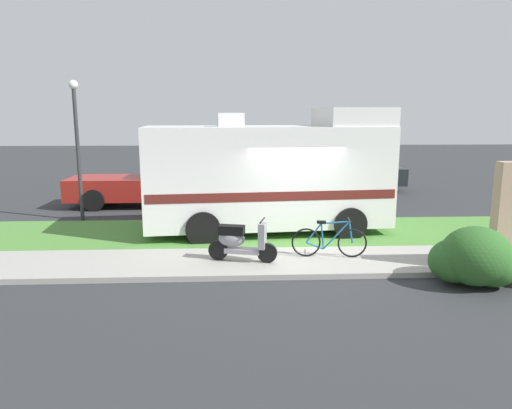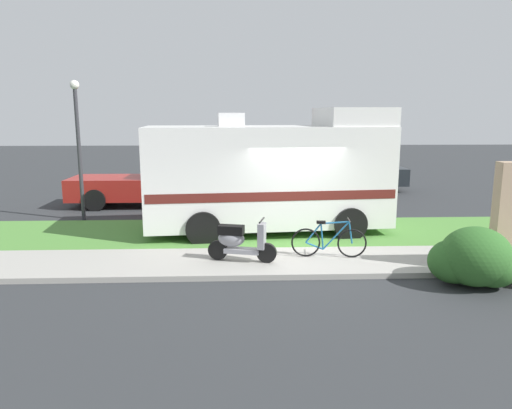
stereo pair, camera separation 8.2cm
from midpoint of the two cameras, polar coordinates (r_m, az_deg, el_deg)
The scene contains 11 objects.
ground_plane at distance 11.88m, azimuth 5.48°, elevation -5.45°, with size 80.00×80.00×0.00m, color #2D3033.
sidewalk at distance 10.72m, azimuth 6.36°, elevation -6.94°, with size 24.00×2.00×0.12m.
grass_strip at distance 13.30m, azimuth 4.62°, elevation -3.47°, with size 24.00×3.40×0.08m.
motorhome_rv at distance 13.23m, azimuth 1.99°, elevation 3.68°, with size 6.85×3.00×3.50m.
scooter at distance 10.43m, azimuth -1.80°, elevation -4.42°, with size 1.53×0.63×0.97m.
bicycle at distance 10.85m, azimuth 9.02°, elevation -4.40°, with size 1.70×0.52×0.89m.
pickup_truck_near at distance 17.68m, azimuth -11.58°, elevation 3.10°, with size 5.20×2.09×1.90m.
pickup_truck_far at distance 21.12m, azimuth 8.36°, elevation 4.28°, with size 5.76×2.23×1.74m.
bush_by_porch at distance 10.16m, azimuth 25.07°, elevation -6.05°, with size 1.65×1.24×1.17m.
bottle_spare at distance 11.74m, azimuth 27.80°, elevation -5.76°, with size 0.06×0.06×0.24m.
street_lamp_post at distance 15.67m, azimuth -20.59°, elevation 7.64°, with size 0.28×0.28×4.34m.
Camera 2 is at (-1.55, -11.29, 3.34)m, focal length 33.04 mm.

